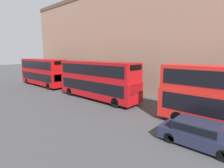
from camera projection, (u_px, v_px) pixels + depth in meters
name	position (u px, v px, depth m)	size (l,w,h in m)	color
bus_second_in_queue	(97.00, 79.00, 20.11)	(2.59, 10.87, 4.36)	#A80F14
bus_third_in_queue	(43.00, 71.00, 28.75)	(2.59, 10.80, 4.38)	#B20C0F
car_hatchback	(198.00, 133.00, 9.93)	(1.77, 4.31, 1.46)	#1E2338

